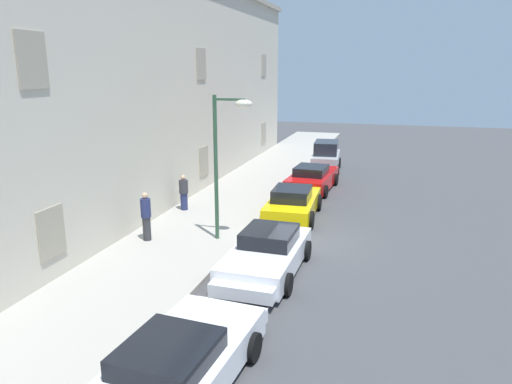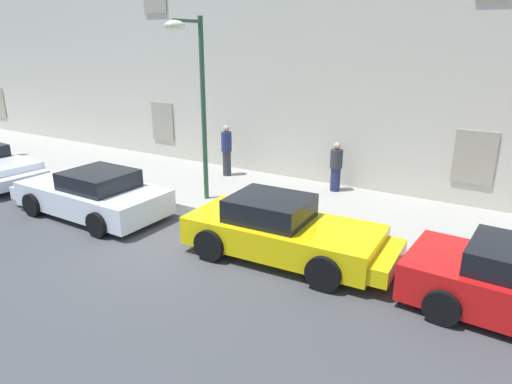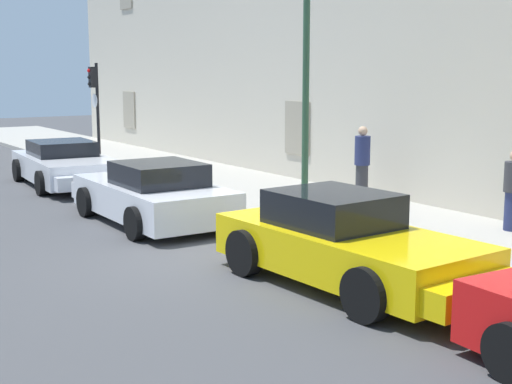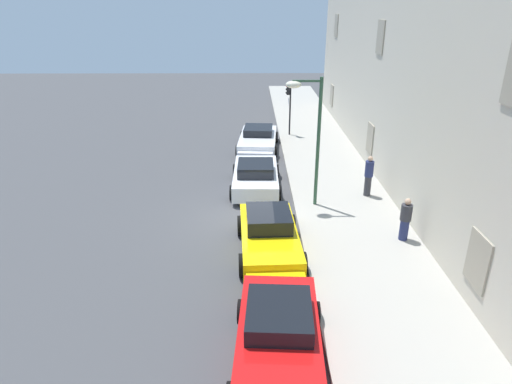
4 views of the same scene
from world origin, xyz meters
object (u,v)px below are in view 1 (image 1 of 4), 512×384
(pedestrian_admiring, at_px, (146,216))
(pedestrian_strolling, at_px, (184,192))
(sportscar_red_lead, at_px, (182,360))
(street_lamp, at_px, (227,141))
(sportscar_yellow_flank, at_px, (265,256))
(hatchback_parked, at_px, (326,157))
(sportscar_white_middle, at_px, (294,203))
(sportscar_tail_end, at_px, (313,178))

(pedestrian_admiring, xyz_separation_m, pedestrian_strolling, (3.95, 0.34, -0.13))
(sportscar_red_lead, height_order, pedestrian_admiring, pedestrian_admiring)
(street_lamp, height_order, pedestrian_strolling, street_lamp)
(sportscar_yellow_flank, distance_m, hatchback_parked, 16.18)
(pedestrian_strolling, bearing_deg, street_lamp, -133.99)
(street_lamp, bearing_deg, sportscar_white_middle, -22.59)
(hatchback_parked, height_order, pedestrian_admiring, pedestrian_admiring)
(sportscar_tail_end, bearing_deg, sportscar_red_lead, -179.16)
(sportscar_tail_end, height_order, pedestrian_strolling, pedestrian_strolling)
(sportscar_tail_end, xyz_separation_m, pedestrian_admiring, (-9.81, 4.41, 0.47))
(sportscar_tail_end, height_order, street_lamp, street_lamp)
(sportscar_red_lead, relative_size, sportscar_white_middle, 1.07)
(sportscar_red_lead, bearing_deg, street_lamp, 12.96)
(sportscar_yellow_flank, distance_m, pedestrian_strolling, 7.43)
(sportscar_yellow_flank, relative_size, sportscar_white_middle, 1.00)
(sportscar_red_lead, height_order, pedestrian_strolling, pedestrian_strolling)
(sportscar_tail_end, height_order, hatchback_parked, hatchback_parked)
(sportscar_white_middle, relative_size, pedestrian_admiring, 2.68)
(sportscar_white_middle, xyz_separation_m, sportscar_tail_end, (5.08, 0.02, -0.04))
(street_lamp, bearing_deg, sportscar_yellow_flank, -138.59)
(sportscar_red_lead, bearing_deg, sportscar_yellow_flank, -1.76)
(pedestrian_admiring, bearing_deg, hatchback_parked, -16.42)
(hatchback_parked, height_order, pedestrian_strolling, hatchback_parked)
(pedestrian_strolling, bearing_deg, sportscar_white_middle, -80.66)
(sportscar_yellow_flank, distance_m, street_lamp, 4.39)
(sportscar_red_lead, distance_m, sportscar_yellow_flank, 5.67)
(hatchback_parked, bearing_deg, pedestrian_strolling, 156.58)
(sportscar_yellow_flank, relative_size, hatchback_parked, 1.24)
(sportscar_tail_end, bearing_deg, hatchback_parked, 0.59)
(sportscar_red_lead, distance_m, sportscar_white_middle, 11.78)
(sportscar_yellow_flank, xyz_separation_m, sportscar_white_middle, (6.11, 0.40, 0.04))
(sportscar_yellow_flank, relative_size, sportscar_tail_end, 0.95)
(sportscar_tail_end, relative_size, street_lamp, 0.97)
(sportscar_white_middle, height_order, pedestrian_strolling, pedestrian_strolling)
(sportscar_red_lead, relative_size, street_lamp, 0.99)
(sportscar_red_lead, bearing_deg, pedestrian_admiring, 33.48)
(street_lamp, distance_m, pedestrian_strolling, 5.24)
(sportscar_red_lead, height_order, sportscar_yellow_flank, sportscar_yellow_flank)
(sportscar_yellow_flank, bearing_deg, street_lamp, 41.41)
(sportscar_tail_end, distance_m, pedestrian_admiring, 10.77)
(sportscar_white_middle, xyz_separation_m, street_lamp, (-3.84, 1.60, 3.14))
(sportscar_yellow_flank, relative_size, pedestrian_admiring, 2.69)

